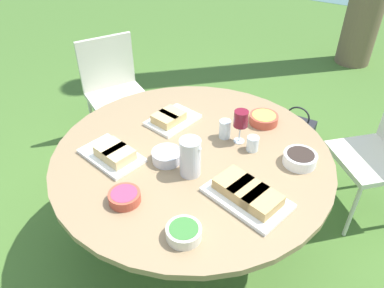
% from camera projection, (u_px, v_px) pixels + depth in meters
% --- Properties ---
extents(ground_plane, '(40.00, 40.00, 0.00)m').
position_uv_depth(ground_plane, '(192.00, 238.00, 2.42)').
color(ground_plane, '#446B2B').
extents(dining_table, '(1.49, 1.49, 0.70)m').
position_uv_depth(dining_table, '(192.00, 165.00, 2.05)').
color(dining_table, '#4C4C51').
rests_on(dining_table, ground_plane).
extents(chair_near_right, '(0.58, 0.59, 0.89)m').
position_uv_depth(chair_near_right, '(114.00, 86.00, 2.97)').
color(chair_near_right, beige).
rests_on(chair_near_right, ground_plane).
extents(water_pitcher, '(0.11, 0.11, 0.20)m').
position_uv_depth(water_pitcher, '(190.00, 157.00, 1.81)').
color(water_pitcher, silver).
rests_on(water_pitcher, dining_table).
extents(wine_glass, '(0.08, 0.08, 0.20)m').
position_uv_depth(wine_glass, '(241.00, 120.00, 1.99)').
color(wine_glass, silver).
rests_on(wine_glass, dining_table).
extents(platter_bread_main, '(0.37, 0.27, 0.08)m').
position_uv_depth(platter_bread_main, '(113.00, 154.00, 1.94)').
color(platter_bread_main, white).
rests_on(platter_bread_main, dining_table).
extents(platter_charcuterie, '(0.43, 0.33, 0.07)m').
position_uv_depth(platter_charcuterie, '(247.00, 194.00, 1.70)').
color(platter_charcuterie, white).
rests_on(platter_charcuterie, dining_table).
extents(platter_sandwich_side, '(0.26, 0.33, 0.07)m').
position_uv_depth(platter_sandwich_side, '(171.00, 119.00, 2.21)').
color(platter_sandwich_side, white).
rests_on(platter_sandwich_side, dining_table).
extents(bowl_fries, '(0.17, 0.17, 0.05)m').
position_uv_depth(bowl_fries, '(264.00, 118.00, 2.21)').
color(bowl_fries, '#B74733').
rests_on(bowl_fries, dining_table).
extents(bowl_salad, '(0.15, 0.15, 0.05)m').
position_uv_depth(bowl_salad, '(184.00, 232.00, 1.53)').
color(bowl_salad, beige).
rests_on(bowl_salad, dining_table).
extents(bowl_olives, '(0.17, 0.17, 0.06)m').
position_uv_depth(bowl_olives, '(300.00, 158.00, 1.91)').
color(bowl_olives, white).
rests_on(bowl_olives, dining_table).
extents(bowl_dip_red, '(0.15, 0.15, 0.05)m').
position_uv_depth(bowl_dip_red, '(124.00, 197.00, 1.70)').
color(bowl_dip_red, '#B74733').
rests_on(bowl_dip_red, dining_table).
extents(bowl_dip_cream, '(0.15, 0.15, 0.06)m').
position_uv_depth(bowl_dip_cream, '(167.00, 156.00, 1.93)').
color(bowl_dip_cream, silver).
rests_on(bowl_dip_cream, dining_table).
extents(cup_water_near, '(0.06, 0.06, 0.11)m').
position_uv_depth(cup_water_near, '(225.00, 129.00, 2.08)').
color(cup_water_near, silver).
rests_on(cup_water_near, dining_table).
extents(cup_water_far, '(0.06, 0.06, 0.08)m').
position_uv_depth(cup_water_far, '(253.00, 144.00, 2.00)').
color(cup_water_far, silver).
rests_on(cup_water_far, dining_table).
extents(handbag, '(0.30, 0.14, 0.37)m').
position_uv_depth(handbag, '(295.00, 131.00, 3.16)').
color(handbag, '#232328').
rests_on(handbag, ground_plane).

